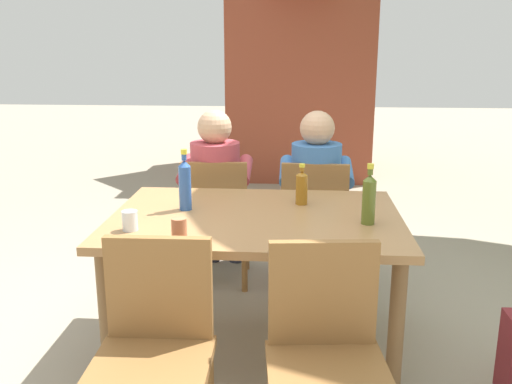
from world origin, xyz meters
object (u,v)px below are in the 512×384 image
chair_far_left (216,215)px  bottle_blue (185,184)px  bottle_amber (302,187)px  brick_kiosk (300,57)px  person_in_white_shirt (217,187)px  chair_far_right (314,217)px  cup_glass (130,221)px  person_in_plaid_shirt (315,188)px  bottle_olive (369,198)px  chair_near_left (154,343)px  cup_terracotta (179,231)px  chair_near_right (326,349)px  dining_table (256,232)px

chair_far_left → bottle_blue: bottle_blue is taller
bottle_amber → brick_kiosk: size_ratio=0.08×
bottle_blue → person_in_white_shirt: bearing=87.0°
chair_far_right → cup_glass: bearing=-128.8°
person_in_plaid_shirt → bottle_blue: (-0.70, -0.86, 0.23)m
bottle_blue → brick_kiosk: bearing=82.4°
bottle_amber → bottle_olive: bearing=-45.4°
brick_kiosk → chair_far_left: bearing=-98.4°
chair_far_left → cup_glass: bearing=-102.3°
chair_near_left → cup_terracotta: bearing=85.5°
bottle_blue → cup_terracotta: (0.07, -0.51, -0.08)m
chair_near_right → cup_terracotta: (-0.62, 0.38, 0.32)m
chair_far_right → bottle_amber: (-0.09, -0.60, 0.36)m
dining_table → chair_far_right: 0.90m
chair_far_left → person_in_white_shirt: person_in_white_shirt is taller
chair_near_right → brick_kiosk: brick_kiosk is taller
bottle_amber → chair_near_left: bearing=-118.2°
chair_far_left → chair_near_right: (0.64, -1.64, 0.00)m
chair_near_right → brick_kiosk: 5.41m
bottle_olive → cup_terracotta: bottle_olive is taller
chair_far_left → bottle_amber: size_ratio=3.95×
person_in_plaid_shirt → cup_glass: (-0.89, -1.21, 0.14)m
dining_table → cup_terracotta: (-0.30, -0.44, 0.15)m
bottle_olive → chair_near_left: bearing=-140.5°
chair_far_left → cup_terracotta: chair_far_left is taller
cup_glass → bottle_amber: bearing=32.1°
bottle_amber → bottle_blue: bottle_blue is taller
bottle_blue → cup_glass: bottle_blue is taller
person_in_white_shirt → cup_terracotta: 1.38m
chair_far_left → chair_near_left: size_ratio=1.00×
chair_near_right → cup_glass: chair_near_right is taller
person_in_white_shirt → chair_near_left: bearing=-90.0°
brick_kiosk → chair_near_left: bearing=-95.9°
chair_near_left → bottle_amber: (0.56, 1.04, 0.36)m
chair_far_right → chair_near_left: 1.77m
chair_far_right → brick_kiosk: 3.81m
dining_table → bottle_olive: bottle_olive is taller
cup_terracotta → bottle_amber: bearing=51.4°
person_in_white_shirt → chair_far_right: bearing=-9.6°
chair_far_left → bottle_amber: 0.89m
bottle_olive → chair_far_left: bearing=133.2°
chair_far_left → person_in_plaid_shirt: 0.68m
person_in_white_shirt → cup_glass: (-0.24, -1.21, 0.14)m
person_in_plaid_shirt → cup_glass: size_ratio=12.74×
chair_near_right → person_in_white_shirt: person_in_white_shirt is taller
chair_far_right → person_in_plaid_shirt: bearing=88.0°
chair_near_left → person_in_plaid_shirt: (0.65, 1.75, 0.17)m
dining_table → person_in_plaid_shirt: bearing=70.7°
cup_terracotta → cup_glass: bearing=148.1°
chair_near_right → bottle_olive: bearing=72.6°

